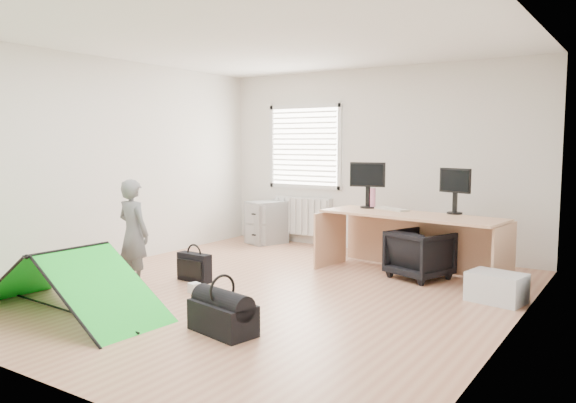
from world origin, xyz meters
The scene contains 18 objects.
ground centered at (0.00, 0.00, 0.00)m, with size 5.50×5.50×0.00m, color tan.
back_wall centered at (0.00, 2.75, 1.35)m, with size 5.00×0.02×2.70m, color silver.
window centered at (-1.20, 2.71, 1.55)m, with size 1.20×0.06×1.20m, color silver.
radiator centered at (-1.20, 2.67, 0.45)m, with size 1.00×0.12×0.60m, color silver.
desk centered at (1.02, 1.53, 0.38)m, with size 2.22×0.71×0.76m, color tan.
filing_cabinet centered at (-1.72, 2.40, 0.34)m, with size 0.44×0.58×0.68m, color gray.
monitor_left centered at (0.32, 1.83, 0.98)m, with size 0.46×0.10×0.44m, color black.
monitor_right centered at (1.47, 1.84, 0.96)m, with size 0.42×0.09×0.41m, color black.
keyboard centered at (0.67, 1.80, 0.77)m, with size 0.48×0.16×0.02m, color beige.
thermos centered at (0.38, 1.85, 0.89)m, with size 0.07×0.07×0.26m, color #D07496.
office_chair centered at (1.18, 1.47, 0.29)m, with size 0.62×0.64×0.58m, color black.
person centered at (-1.37, -0.66, 0.61)m, with size 0.44×0.29×1.21m, color slate.
kite centered at (-1.10, -1.68, 0.31)m, with size 2.00×0.87×0.62m, color #14D627, non-canonical shape.
storage_crate centered at (2.18, 0.94, 0.15)m, with size 0.54×0.37×0.30m, color silver.
tote_bag centered at (-1.70, 2.62, 0.21)m, with size 0.36×0.16×0.43m, color #1D7182.
laptop_bag centered at (-0.98, -0.11, 0.17)m, with size 0.44×0.13×0.33m, color black.
white_box centered at (-0.63, -0.49, 0.05)m, with size 0.11×0.11×0.11m, color silver.
duffel_bag centered at (0.46, -1.31, 0.13)m, with size 0.61×0.31×0.27m, color black.
Camera 1 is at (3.46, -4.89, 1.61)m, focal length 35.00 mm.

